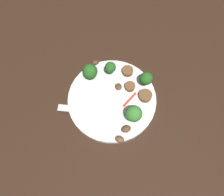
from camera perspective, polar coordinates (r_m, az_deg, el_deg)
ground_plane at (r=0.56m, az=-0.00°, el=-0.71°), size 1.40×1.40×0.00m
plate at (r=0.55m, az=-0.00°, el=-0.36°), size 0.24×0.24×0.02m
fork at (r=0.53m, az=-7.35°, el=-3.49°), size 0.17×0.08×0.00m
broccoli_floret_0 at (r=0.50m, az=6.21°, el=-4.44°), size 0.04×0.04×0.05m
broccoli_floret_1 at (r=0.55m, az=9.69°, el=5.49°), size 0.04×0.04×0.05m
broccoli_floret_2 at (r=0.55m, az=-0.47°, el=8.69°), size 0.03×0.03×0.05m
broccoli_floret_3 at (r=0.55m, az=-6.29°, el=7.58°), size 0.04×0.04×0.05m
sausage_slice_0 at (r=0.55m, az=9.45°, el=0.62°), size 0.05×0.05×0.02m
sausage_slice_1 at (r=0.55m, az=5.09°, el=3.28°), size 0.04×0.04×0.01m
sausage_slice_3 at (r=0.57m, az=4.63°, el=7.55°), size 0.04×0.04×0.01m
mushroom_0 at (r=0.59m, az=-4.74°, el=10.14°), size 0.03×0.03×0.01m
mushroom_2 at (r=0.51m, az=4.06°, el=-8.77°), size 0.03×0.03×0.01m
mushroom_3 at (r=0.55m, az=1.42°, el=3.47°), size 0.03×0.03×0.01m
mushroom_4 at (r=0.51m, az=2.24°, el=-11.68°), size 0.03×0.02×0.01m
pepper_strip_2 at (r=0.54m, az=5.05°, el=-0.46°), size 0.02×0.05×0.00m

